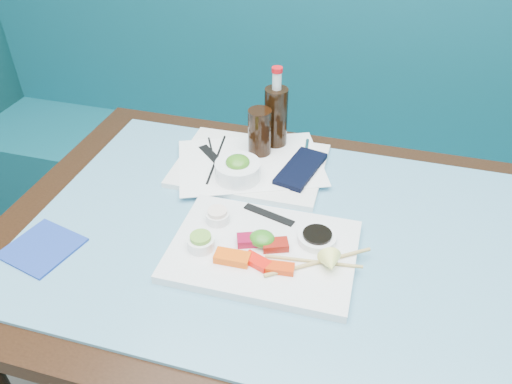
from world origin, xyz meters
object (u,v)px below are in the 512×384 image
(booth_bench, at_px, (340,170))
(sashimi_plate, at_px, (263,251))
(seaweed_bowl, at_px, (238,171))
(cola_glass, at_px, (260,132))
(cola_bottle_body, at_px, (276,120))
(serving_tray, at_px, (250,165))
(dining_table, at_px, (301,265))
(blue_napkin, at_px, (42,248))

(booth_bench, distance_m, sashimi_plate, 1.00)
(sashimi_plate, height_order, seaweed_bowl, seaweed_bowl)
(cola_glass, xyz_separation_m, cola_bottle_body, (0.03, 0.06, 0.01))
(seaweed_bowl, relative_size, cola_bottle_body, 0.64)
(serving_tray, bearing_deg, cola_glass, 78.72)
(dining_table, height_order, sashimi_plate, sashimi_plate)
(dining_table, distance_m, cola_glass, 0.37)
(blue_napkin, bearing_deg, dining_table, 19.93)
(dining_table, bearing_deg, cola_glass, 122.26)
(dining_table, distance_m, seaweed_bowl, 0.28)
(sashimi_plate, bearing_deg, booth_bench, 84.81)
(serving_tray, xyz_separation_m, seaweed_bowl, (-0.01, -0.07, 0.03))
(serving_tray, height_order, seaweed_bowl, seaweed_bowl)
(cola_glass, relative_size, blue_napkin, 0.93)
(dining_table, xyz_separation_m, cola_bottle_body, (-0.15, 0.34, 0.18))
(booth_bench, bearing_deg, blue_napkin, -117.24)
(dining_table, relative_size, seaweed_bowl, 12.21)
(booth_bench, relative_size, serving_tray, 7.85)
(dining_table, xyz_separation_m, serving_tray, (-0.19, 0.23, 0.10))
(dining_table, bearing_deg, sashimi_plate, -131.27)
(seaweed_bowl, bearing_deg, cola_bottle_body, 75.25)
(serving_tray, height_order, blue_napkin, serving_tray)
(serving_tray, bearing_deg, blue_napkin, -130.31)
(cola_bottle_body, bearing_deg, seaweed_bowl, -104.75)
(cola_glass, height_order, cola_bottle_body, cola_bottle_body)
(seaweed_bowl, height_order, cola_bottle_body, cola_bottle_body)
(booth_bench, xyz_separation_m, dining_table, (0.00, -0.84, 0.29))
(sashimi_plate, xyz_separation_m, cola_glass, (-0.11, 0.36, 0.07))
(booth_bench, relative_size, blue_napkin, 21.81)
(serving_tray, relative_size, blue_napkin, 2.78)
(dining_table, relative_size, serving_tray, 3.66)
(booth_bench, xyz_separation_m, serving_tray, (-0.19, -0.61, 0.39))
(serving_tray, relative_size, cola_glass, 2.99)
(seaweed_bowl, distance_m, cola_glass, 0.14)
(seaweed_bowl, bearing_deg, serving_tray, 82.41)
(booth_bench, xyz_separation_m, sashimi_plate, (-0.07, -0.92, 0.39))
(blue_napkin, bearing_deg, serving_tray, 50.67)
(dining_table, xyz_separation_m, blue_napkin, (-0.53, -0.19, 0.09))
(serving_tray, xyz_separation_m, cola_bottle_body, (0.04, 0.11, 0.08))
(cola_bottle_body, bearing_deg, dining_table, -66.32)
(seaweed_bowl, bearing_deg, sashimi_plate, -61.03)
(cola_bottle_body, relative_size, blue_napkin, 1.30)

